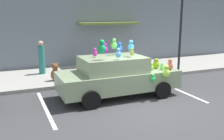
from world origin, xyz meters
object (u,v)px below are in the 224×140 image
object	(u,v)px
plush_covered_car	(117,76)
street_lamp_post	(181,24)
pedestrian_near_shopfront	(42,58)
teddy_bear_on_sidewalk	(55,72)

from	to	relation	value
plush_covered_car	street_lamp_post	bearing A→B (deg)	26.39
pedestrian_near_shopfront	street_lamp_post	bearing A→B (deg)	-16.63
teddy_bear_on_sidewalk	street_lamp_post	world-z (taller)	street_lamp_post
street_lamp_post	pedestrian_near_shopfront	size ratio (longest dim) A/B	2.43
street_lamp_post	pedestrian_near_shopfront	xyz separation A→B (m)	(-6.81, 2.04, -1.66)
street_lamp_post	pedestrian_near_shopfront	distance (m)	7.30
plush_covered_car	teddy_bear_on_sidewalk	bearing A→B (deg)	124.15
plush_covered_car	pedestrian_near_shopfront	world-z (taller)	plush_covered_car
teddy_bear_on_sidewalk	pedestrian_near_shopfront	size ratio (longest dim) A/B	0.49
teddy_bear_on_sidewalk	street_lamp_post	distance (m)	6.80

